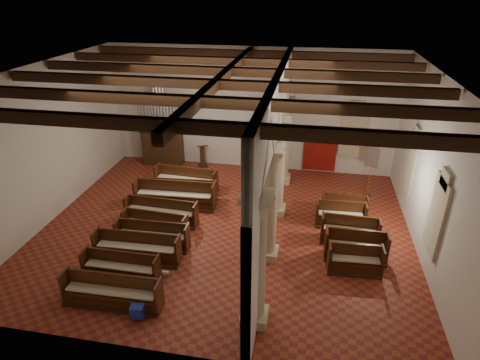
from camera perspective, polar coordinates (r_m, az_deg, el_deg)
name	(u,v)px	position (r m, az deg, el deg)	size (l,w,h in m)	color
floor	(226,228)	(15.73, -2.06, -6.85)	(14.00, 14.00, 0.00)	brown
ceiling	(223,72)	(13.43, -2.49, 15.14)	(14.00, 14.00, 0.00)	black
wall_back	(251,110)	(19.88, 1.51, 9.92)	(14.00, 0.02, 6.00)	silver
wall_front	(167,260)	(9.31, -10.36, -11.10)	(14.00, 0.02, 6.00)	silver
wall_left	(47,144)	(17.17, -25.80, 4.59)	(0.02, 12.00, 6.00)	silver
wall_right	(432,172)	(14.59, 25.68, 1.02)	(0.02, 12.00, 6.00)	silver
ceiling_beams	(223,77)	(13.47, -2.47, 14.39)	(13.80, 11.80, 0.30)	#3E2114
arcade	(275,146)	(13.84, 5.02, 4.88)	(0.90, 11.90, 6.00)	tan
window_right_a	(438,216)	(13.64, 26.35, -4.66)	(0.03, 1.00, 2.20)	#306D51
window_right_b	(412,164)	(17.11, 23.26, 2.11)	(0.03, 1.00, 2.20)	#306D51
window_back	(354,132)	(19.99, 15.87, 6.61)	(1.00, 0.03, 2.20)	#306D51
pipe_organ	(162,139)	(21.07, -11.00, 5.73)	(2.10, 0.85, 4.40)	#3E2114
lectern	(202,157)	(20.73, -5.37, 3.24)	(0.63, 0.67, 1.27)	#341A10
dossal_curtain	(320,150)	(20.19, 11.30, 4.16)	(1.80, 0.07, 2.17)	#9E1811
processional_banner	(369,179)	(18.55, 17.89, 0.10)	(0.52, 0.66, 2.44)	#3E2114
hymnal_box_a	(138,311)	(12.21, -14.37, -17.63)	(0.37, 0.30, 0.37)	navy
hymnal_box_b	(165,246)	(14.55, -10.57, -9.23)	(0.30, 0.24, 0.30)	#171490
hymnal_box_c	(179,231)	(15.26, -8.67, -7.19)	(0.31, 0.25, 0.31)	navy
tube_heater_a	(136,286)	(13.23, -14.59, -14.33)	(0.11, 0.11, 1.08)	white
tube_heater_b	(153,271)	(13.68, -12.34, -12.49)	(0.11, 0.11, 1.12)	white
nave_pew_0	(113,296)	(12.80, -17.66, -15.39)	(2.97, 0.72, 1.01)	#3E2114
nave_pew_1	(122,271)	(13.66, -16.49, -12.27)	(2.50, 0.66, 0.97)	#3E2114
nave_pew_2	(138,251)	(14.34, -14.36, -9.79)	(2.99, 0.77, 1.03)	#3E2114
nave_pew_3	(153,239)	(14.87, -12.29, -8.19)	(2.66, 0.73, 0.99)	#3E2114
nave_pew_4	(155,228)	(15.45, -11.95, -6.74)	(2.50, 0.79, 0.97)	#3E2114
nave_pew_5	(162,215)	(16.24, -11.09, -4.87)	(2.96, 0.78, 0.98)	#3E2114
nave_pew_6	(175,199)	(17.20, -9.22, -2.62)	(3.44, 0.92, 1.15)	#3E2114
nave_pew_7	(182,194)	(17.65, -8.24, -1.97)	(3.07, 0.84, 0.97)	#3E2114
nave_pew_8	(186,183)	(18.50, -7.65, -0.41)	(2.94, 0.91, 1.08)	#3E2114
aisle_pew_0	(355,263)	(13.92, 15.98, -11.30)	(1.78, 0.74, 0.99)	#3E2114
aisle_pew_1	(355,250)	(14.49, 16.07, -9.52)	(2.09, 0.74, 1.08)	#3E2114
aisle_pew_2	(349,234)	(15.28, 15.28, -7.41)	(2.09, 0.76, 1.04)	#3E2114
aisle_pew_3	(340,218)	(16.17, 14.06, -5.28)	(1.93, 0.76, 1.02)	#3E2114
aisle_pew_4	(344,211)	(16.70, 14.54, -4.24)	(1.77, 0.69, 1.02)	#3E2114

